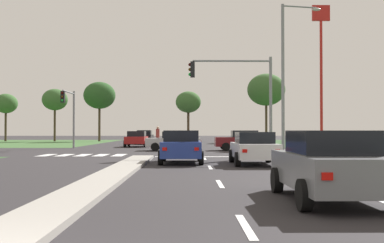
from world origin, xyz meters
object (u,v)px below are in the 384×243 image
(car_silver_near, at_px, (174,141))
(traffic_signal_far_left, at_px, (70,108))
(treeline_fourth, at_px, (188,102))
(treeline_fifth, at_px, (266,90))
(car_blue_sixth, at_px, (181,146))
(street_lamp_second, at_px, (286,71))
(treeline_near, at_px, (6,104))
(car_red_fifth, at_px, (137,139))
(car_black_eighth, at_px, (145,137))
(traffic_signal_near_right, at_px, (241,88))
(car_white_fourth, at_px, (254,148))
(treeline_third, at_px, (100,96))
(pedestrian_at_median, at_px, (158,134))
(car_teal_third, at_px, (353,142))
(car_grey_seventh, at_px, (329,165))
(treeline_second, at_px, (55,100))
(fastfood_pole_sign, at_px, (321,46))
(car_maroon_second, at_px, (243,140))

(car_silver_near, distance_m, traffic_signal_far_left, 10.13)
(treeline_fourth, bearing_deg, treeline_fifth, -5.68)
(car_silver_near, bearing_deg, car_blue_sixth, -176.76)
(street_lamp_second, height_order, treeline_near, street_lamp_second)
(car_red_fifth, bearing_deg, car_black_eighth, -89.70)
(car_blue_sixth, bearing_deg, car_black_eighth, 98.63)
(traffic_signal_near_right, distance_m, treeline_fourth, 35.68)
(traffic_signal_far_left, distance_m, treeline_fourth, 25.99)
(car_blue_sixth, relative_size, traffic_signal_near_right, 0.71)
(car_black_eighth, distance_m, traffic_signal_far_left, 14.51)
(car_white_fourth, bearing_deg, treeline_third, 109.27)
(car_red_fifth, height_order, traffic_signal_near_right, traffic_signal_near_right)
(car_red_fifth, bearing_deg, treeline_near, -46.40)
(car_blue_sixth, xyz_separation_m, pedestrian_at_median, (-2.46, 20.32, 0.44))
(car_teal_third, bearing_deg, car_grey_seventh, -20.98)
(car_blue_sixth, relative_size, treeline_second, 0.57)
(traffic_signal_near_right, bearing_deg, car_teal_third, 28.82)
(street_lamp_second, bearing_deg, treeline_third, 116.75)
(car_teal_third, height_order, treeline_fifth, treeline_fifth)
(car_silver_near, height_order, traffic_signal_far_left, traffic_signal_far_left)
(street_lamp_second, distance_m, fastfood_pole_sign, 20.26)
(car_white_fourth, distance_m, treeline_second, 50.42)
(car_silver_near, height_order, car_maroon_second, car_maroon_second)
(pedestrian_at_median, bearing_deg, fastfood_pole_sign, 76.93)
(car_blue_sixth, bearing_deg, car_maroon_second, 71.48)
(car_silver_near, bearing_deg, traffic_signal_far_left, 68.31)
(car_grey_seventh, xyz_separation_m, car_black_eighth, (-8.11, 42.64, 0.01))
(traffic_signal_far_left, bearing_deg, pedestrian_at_median, 22.18)
(car_white_fourth, height_order, treeline_second, treeline_second)
(car_red_fifth, bearing_deg, treeline_fourth, -104.65)
(treeline_third, distance_m, treeline_fifth, 23.77)
(traffic_signal_far_left, bearing_deg, car_red_fifth, 41.94)
(car_blue_sixth, distance_m, fastfood_pole_sign, 30.00)
(car_teal_third, xyz_separation_m, treeline_fourth, (-11.61, 30.88, 4.67))
(car_teal_third, distance_m, fastfood_pole_sign, 17.49)
(car_blue_sixth, relative_size, car_grey_seventh, 0.99)
(car_silver_near, distance_m, treeline_fourth, 27.83)
(car_teal_third, height_order, car_blue_sixth, car_blue_sixth)
(fastfood_pole_sign, bearing_deg, treeline_near, 153.76)
(car_white_fourth, relative_size, car_red_fifth, 0.99)
(fastfood_pole_sign, bearing_deg, treeline_second, 149.63)
(traffic_signal_far_left, distance_m, treeline_fifth, 31.05)
(car_white_fourth, relative_size, car_grey_seventh, 1.00)
(car_blue_sixth, bearing_deg, traffic_signal_near_right, 57.45)
(car_black_eighth, distance_m, fastfood_pole_sign, 21.74)
(car_grey_seventh, height_order, treeline_near, treeline_near)
(traffic_signal_far_left, xyz_separation_m, fastfood_pole_sign, (23.87, 7.46, 6.81))
(traffic_signal_far_left, bearing_deg, fastfood_pole_sign, 17.35)
(street_lamp_second, relative_size, fastfood_pole_sign, 0.66)
(car_blue_sixth, height_order, treeline_fourth, treeline_fourth)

